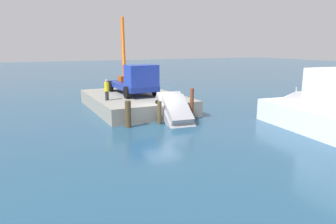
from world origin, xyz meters
name	(u,v)px	position (x,y,z in m)	size (l,w,h in m)	color
ground	(162,122)	(0.00, 0.00, 0.00)	(200.00, 200.00, 0.00)	navy
dock	(135,102)	(-5.68, 0.00, 0.61)	(10.86, 7.34, 1.22)	gray
crane_truck	(135,79)	(-5.71, 0.08, 2.61)	(9.16, 3.01, 7.25)	navy
dock_worker	(107,90)	(-4.08, -2.91, 2.06)	(0.34, 0.34, 1.66)	#282828
salvaged_car	(177,114)	(0.69, 0.88, 0.64)	(4.39, 2.50, 3.14)	#99999E
moored_yacht	(321,118)	(6.55, 8.47, 0.80)	(13.75, 5.44, 6.96)	white
piling_near	(128,114)	(0.24, -2.65, 0.92)	(0.40, 0.40, 1.84)	#4D3D25
piling_mid	(160,113)	(0.32, -0.34, 0.83)	(0.30, 0.30, 1.65)	brown
piling_far	(192,104)	(0.17, 2.42, 1.19)	(0.28, 0.28, 2.38)	brown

